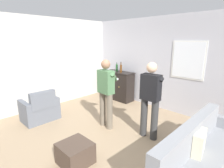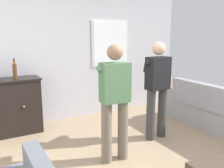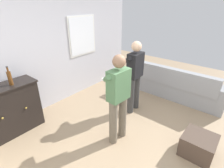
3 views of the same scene
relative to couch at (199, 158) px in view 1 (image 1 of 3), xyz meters
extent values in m
plane|color=#9E8466|center=(-1.99, -0.40, -0.33)|extent=(10.40, 10.40, 0.00)
cube|color=silver|center=(-1.99, 2.26, 1.07)|extent=(5.20, 0.12, 2.80)
cube|color=silver|center=(-1.17, 2.20, 1.25)|extent=(0.90, 0.02, 1.03)
cube|color=white|center=(-1.17, 2.19, 1.25)|extent=(0.82, 0.03, 0.95)
cube|color=beige|center=(-4.65, -0.40, 1.07)|extent=(0.12, 5.20, 2.80)
cube|color=gray|center=(0.05, 0.00, -0.12)|extent=(0.55, 2.26, 0.42)
cube|color=gray|center=(-0.16, 0.00, 0.32)|extent=(0.18, 2.26, 0.46)
cube|color=gray|center=(0.05, 1.21, -0.01)|extent=(0.55, 0.18, 0.64)
cube|color=beige|center=(-0.03, 0.00, 0.27)|extent=(0.21, 0.42, 0.36)
cube|color=slate|center=(-3.79, -0.85, -0.13)|extent=(0.64, 0.64, 0.40)
cube|color=slate|center=(-3.53, -0.85, 0.29)|extent=(0.14, 0.64, 0.45)
cube|color=slate|center=(-3.79, -1.23, -0.03)|extent=(0.64, 0.12, 0.60)
cube|color=slate|center=(-3.79, -0.47, -0.03)|extent=(0.64, 0.12, 0.60)
cube|color=black|center=(-3.41, 1.90, 0.16)|extent=(1.07, 0.44, 0.99)
cube|color=black|center=(-3.41, 1.90, 0.67)|extent=(1.11, 0.48, 0.03)
sphere|color=#B79338|center=(-3.63, 1.67, 0.21)|extent=(0.04, 0.04, 0.04)
sphere|color=#B79338|center=(-3.20, 1.67, 0.21)|extent=(0.04, 0.04, 0.04)
cylinder|color=#1E4C23|center=(-3.55, 1.94, 0.81)|extent=(0.07, 0.07, 0.24)
cylinder|color=#1E4C23|center=(-3.55, 1.94, 0.96)|extent=(0.02, 0.02, 0.05)
cylinder|color=#262626|center=(-3.55, 1.94, 0.99)|extent=(0.03, 0.03, 0.02)
cylinder|color=#593314|center=(-3.28, 1.85, 0.82)|extent=(0.07, 0.07, 0.26)
cylinder|color=#593314|center=(-3.28, 1.85, 0.99)|extent=(0.03, 0.03, 0.09)
cylinder|color=#262626|center=(-3.28, 1.85, 1.04)|extent=(0.04, 0.04, 0.02)
cube|color=#47382D|center=(-1.65, -1.16, -0.14)|extent=(0.52, 0.52, 0.38)
cylinder|color=#6B6051|center=(-2.37, 0.15, 0.11)|extent=(0.15, 0.15, 0.88)
cylinder|color=#6B6051|center=(-2.11, 0.13, 0.11)|extent=(0.15, 0.15, 0.88)
cube|color=#4C754C|center=(-2.24, 0.14, 0.82)|extent=(0.41, 0.25, 0.55)
sphere|color=#8C664C|center=(-2.24, 0.14, 1.24)|extent=(0.22, 0.22, 0.22)
cylinder|color=#4C754C|center=(-2.34, 0.31, 0.93)|extent=(0.35, 0.39, 0.29)
cylinder|color=#4C754C|center=(-2.11, 0.29, 0.93)|extent=(0.31, 0.42, 0.29)
cube|color=white|center=(-2.21, 0.46, 0.85)|extent=(0.15, 0.05, 0.04)
cylinder|color=#383838|center=(-1.34, 0.46, 0.11)|extent=(0.15, 0.15, 0.88)
cylinder|color=#383838|center=(-1.08, 0.47, 0.11)|extent=(0.15, 0.15, 0.88)
cube|color=black|center=(-1.21, 0.47, 0.82)|extent=(0.41, 0.24, 0.55)
sphere|color=#D8AD8C|center=(-1.21, 0.47, 1.24)|extent=(0.22, 0.22, 0.22)
cylinder|color=black|center=(-1.33, 0.62, 0.93)|extent=(0.31, 0.42, 0.29)
cylinder|color=black|center=(-1.11, 0.63, 0.93)|extent=(0.34, 0.40, 0.29)
cube|color=white|center=(-1.23, 0.79, 0.85)|extent=(0.15, 0.05, 0.04)
camera|label=1|loc=(0.67, -2.61, 1.78)|focal=28.00mm
camera|label=2|loc=(-3.92, -2.76, 1.50)|focal=40.00mm
camera|label=3|loc=(-4.34, -1.45, 2.11)|focal=28.00mm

